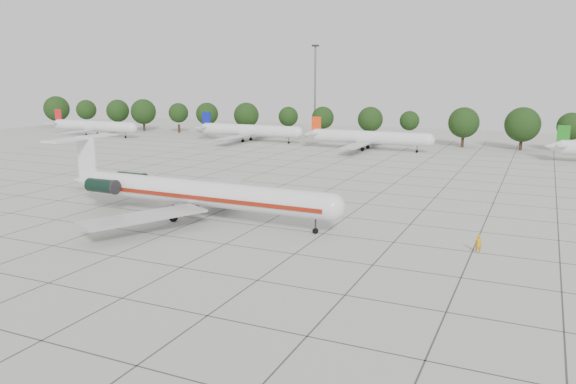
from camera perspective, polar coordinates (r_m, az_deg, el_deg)
name	(u,v)px	position (r m, az deg, el deg)	size (l,w,h in m)	color
ground	(260,226)	(66.34, -2.85, -3.45)	(260.00, 260.00, 0.00)	#B1B1A9
apron_joints	(309,200)	(79.55, 2.11, -0.84)	(170.00, 170.00, 0.02)	#383838
main_airliner	(188,192)	(70.46, -10.10, 0.04)	(39.70, 31.20, 9.30)	silver
ground_crew	(478,244)	(59.32, 18.77, -5.01)	(0.69, 0.45, 1.88)	orange
bg_airliner_a	(93,126)	(170.26, -19.16, 6.33)	(28.24, 27.20, 7.40)	silver
bg_airliner_b	(249,131)	(148.99, -3.94, 6.24)	(28.24, 27.20, 7.40)	silver
bg_airliner_c	(369,138)	(133.37, 8.20, 5.49)	(28.24, 27.20, 7.40)	silver
tree_line	(370,119)	(148.07, 8.36, 7.31)	(249.86, 8.44, 10.22)	#332114
floodlight_mast	(315,86)	(160.25, 2.77, 10.73)	(1.60, 1.60, 25.45)	slate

